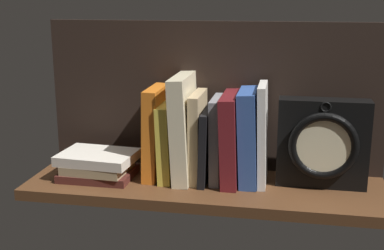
{
  "coord_description": "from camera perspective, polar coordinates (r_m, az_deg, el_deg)",
  "views": [
    {
      "loc": [
        17.7,
        -110.73,
        42.86
      ],
      "look_at": [
        -3.64,
        3.06,
        13.12
      ],
      "focal_mm": 47.39,
      "sensor_mm": 36.0,
      "label": 1
    }
  ],
  "objects": [
    {
      "name": "book_maroon_dawkins",
      "position": [
        1.19,
        4.41,
        -1.49
      ],
      "size": [
        4.51,
        16.46,
        20.88
      ],
      "primitive_type": "cube",
      "rotation": [
        0.0,
        -0.04,
        0.0
      ],
      "color": "maroon",
      "rests_on": "ground_plane"
    },
    {
      "name": "book_white_catcher",
      "position": [
        1.18,
        7.95,
        -1.03
      ],
      "size": [
        2.54,
        12.49,
        23.46
      ],
      "primitive_type": "cube",
      "rotation": [
        0.0,
        -0.03,
        0.0
      ],
      "color": "silver",
      "rests_on": "ground_plane"
    },
    {
      "name": "framed_clock",
      "position": [
        1.19,
        14.48,
        -2.04
      ],
      "size": [
        20.33,
        6.93,
        20.38
      ],
      "color": "black",
      "rests_on": "ground_plane"
    },
    {
      "name": "ground_plane",
      "position": [
        1.2,
        1.45,
        -7.07
      ],
      "size": [
        83.66,
        25.17,
        2.5
      ],
      "primitive_type": "cube",
      "color": "#4C2D19"
    },
    {
      "name": "book_cream_twain",
      "position": [
        1.2,
        -0.91,
        -0.3
      ],
      "size": [
        4.95,
        16.66,
        24.93
      ],
      "primitive_type": "cube",
      "rotation": [
        0.0,
        -0.05,
        0.0
      ],
      "color": "beige",
      "rests_on": "ground_plane"
    },
    {
      "name": "book_yellow_seinlanguage",
      "position": [
        1.22,
        -2.59,
        -1.71
      ],
      "size": [
        3.48,
        14.94,
        18.3
      ],
      "primitive_type": "cube",
      "rotation": [
        0.0,
        -0.03,
        0.0
      ],
      "color": "gold",
      "rests_on": "ground_plane"
    },
    {
      "name": "book_orange_pandolfini",
      "position": [
        1.22,
        -4.14,
        -0.81
      ],
      "size": [
        3.76,
        13.82,
        21.89
      ],
      "primitive_type": "cube",
      "rotation": [
        0.0,
        0.03,
        0.0
      ],
      "color": "orange",
      "rests_on": "ground_plane"
    },
    {
      "name": "book_blue_modern",
      "position": [
        1.18,
        6.4,
        -1.33
      ],
      "size": [
        5.09,
        13.71,
        22.03
      ],
      "primitive_type": "cube",
      "rotation": [
        0.0,
        -0.05,
        0.0
      ],
      "color": "#2D4C8E",
      "rests_on": "ground_plane"
    },
    {
      "name": "book_black_skeptic",
      "position": [
        1.2,
        1.76,
        -2.2
      ],
      "size": [
        2.14,
        15.67,
        17.13
      ],
      "primitive_type": "cube",
      "rotation": [
        0.0,
        0.03,
        0.0
      ],
      "color": "black",
      "rests_on": "ground_plane"
    },
    {
      "name": "book_stack_side",
      "position": [
        1.25,
        -10.54,
        -4.44
      ],
      "size": [
        18.46,
        13.94,
        6.24
      ],
      "color": "#471E19",
      "rests_on": "ground_plane"
    },
    {
      "name": "book_gray_chess",
      "position": [
        1.19,
        2.85,
        -1.61
      ],
      "size": [
        2.59,
        12.56,
        19.94
      ],
      "primitive_type": "cube",
      "rotation": [
        0.0,
        -0.02,
        0.0
      ],
      "color": "gray",
      "rests_on": "ground_plane"
    },
    {
      "name": "back_panel",
      "position": [
        1.26,
        2.37,
        3.25
      ],
      "size": [
        83.66,
        1.2,
        36.88
      ],
      "primitive_type": "cube",
      "color": "black",
      "rests_on": "ground_plane"
    },
    {
      "name": "book_tan_shortstories",
      "position": [
        1.2,
        0.67,
        -1.28
      ],
      "size": [
        2.5,
        13.85,
        20.86
      ],
      "primitive_type": "cube",
      "rotation": [
        0.0,
        -0.01,
        0.0
      ],
      "color": "tan",
      "rests_on": "ground_plane"
    }
  ]
}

